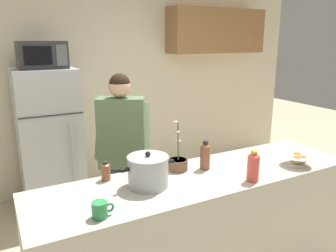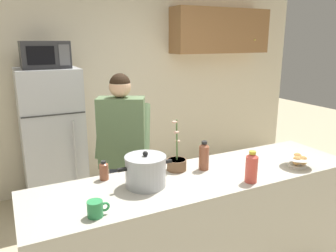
{
  "view_description": "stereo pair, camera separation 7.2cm",
  "coord_description": "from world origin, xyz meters",
  "views": [
    {
      "loc": [
        -1.31,
        -1.88,
        1.89
      ],
      "look_at": [
        0.0,
        0.55,
        1.17
      ],
      "focal_mm": 35.35,
      "sensor_mm": 36.0,
      "label": 1
    },
    {
      "loc": [
        -1.25,
        -1.91,
        1.89
      ],
      "look_at": [
        0.0,
        0.55,
        1.17
      ],
      "focal_mm": 35.35,
      "sensor_mm": 36.0,
      "label": 2
    }
  ],
  "objects": [
    {
      "name": "back_wall_unit",
      "position": [
        0.22,
        2.27,
        1.4
      ],
      "size": [
        6.0,
        0.48,
        2.6
      ],
      "color": "beige",
      "rests_on": "ground"
    },
    {
      "name": "kitchen_island",
      "position": [
        0.0,
        0.0,
        0.46
      ],
      "size": [
        2.53,
        0.68,
        0.92
      ],
      "primitive_type": "cube",
      "color": "#BCB7A8",
      "rests_on": "ground"
    },
    {
      "name": "refrigerator",
      "position": [
        -0.8,
        1.85,
        0.8
      ],
      "size": [
        0.64,
        0.68,
        1.6
      ],
      "color": "#B7BABF",
      "rests_on": "ground"
    },
    {
      "name": "microwave",
      "position": [
        -0.8,
        1.83,
        1.74
      ],
      "size": [
        0.48,
        0.37,
        0.28
      ],
      "color": "#2D2D30",
      "rests_on": "refrigerator"
    },
    {
      "name": "person_near_pot",
      "position": [
        -0.34,
        0.8,
        1.01
      ],
      "size": [
        0.6,
        0.56,
        1.62
      ],
      "color": "#33384C",
      "rests_on": "ground"
    },
    {
      "name": "cooking_pot",
      "position": [
        -0.44,
        0.03,
        1.03
      ],
      "size": [
        0.4,
        0.28,
        0.25
      ],
      "color": "#ADAFB5",
      "rests_on": "kitchen_island"
    },
    {
      "name": "coffee_mug",
      "position": [
        -0.85,
        -0.22,
        0.97
      ],
      "size": [
        0.13,
        0.09,
        0.1
      ],
      "color": "#2D8C4C",
      "rests_on": "kitchen_island"
    },
    {
      "name": "bread_bowl",
      "position": [
        0.77,
        -0.19,
        0.97
      ],
      "size": [
        0.24,
        0.24,
        0.1
      ],
      "color": "white",
      "rests_on": "kitchen_island"
    },
    {
      "name": "bottle_near_edge",
      "position": [
        0.08,
        0.1,
        1.03
      ],
      "size": [
        0.08,
        0.08,
        0.23
      ],
      "color": "brown",
      "rests_on": "kitchen_island"
    },
    {
      "name": "bottle_mid_counter",
      "position": [
        0.25,
        -0.25,
        1.03
      ],
      "size": [
        0.09,
        0.09,
        0.23
      ],
      "color": "#D84C3F",
      "rests_on": "kitchen_island"
    },
    {
      "name": "bottle_far_corner",
      "position": [
        -0.66,
        0.26,
        0.99
      ],
      "size": [
        0.07,
        0.07,
        0.14
      ],
      "color": "brown",
      "rests_on": "kitchen_island"
    },
    {
      "name": "potted_orchid",
      "position": [
        -0.11,
        0.18,
        0.98
      ],
      "size": [
        0.15,
        0.15,
        0.4
      ],
      "color": "brown",
      "rests_on": "kitchen_island"
    }
  ]
}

